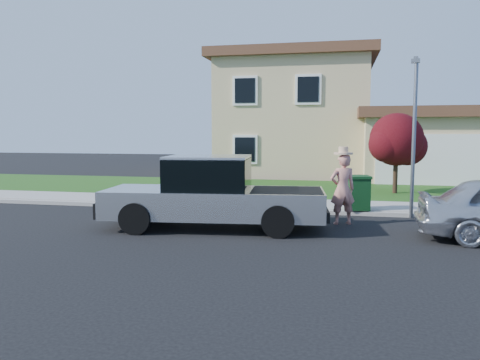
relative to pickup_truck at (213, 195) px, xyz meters
name	(u,v)px	position (x,y,z in m)	size (l,w,h in m)	color
ground	(232,230)	(0.53, -0.15, -0.87)	(80.00, 80.00, 0.00)	black
curb	(285,211)	(1.53, 2.75, -0.81)	(40.00, 0.20, 0.12)	gray
sidewalk	(289,205)	(1.53, 3.85, -0.80)	(40.00, 2.00, 0.15)	gray
lawn	(300,190)	(1.53, 8.35, -0.82)	(40.00, 7.00, 0.10)	#1D4B15
house	(318,120)	(1.84, 16.24, 2.30)	(14.00, 11.30, 6.85)	tan
pickup_truck	(213,195)	(0.00, 0.00, 0.00)	(5.85, 2.50, 1.87)	black
woman	(343,188)	(3.23, 1.27, 0.12)	(0.81, 0.67, 2.08)	tan
ornamental_tree	(397,142)	(5.31, 7.61, 1.22)	(2.27, 2.05, 3.12)	black
trash_bin	(359,192)	(3.72, 2.95, -0.20)	(0.75, 0.83, 1.02)	#0F3817
street_lamp	(414,128)	(5.17, 2.56, 1.70)	(0.27, 0.59, 4.51)	slate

